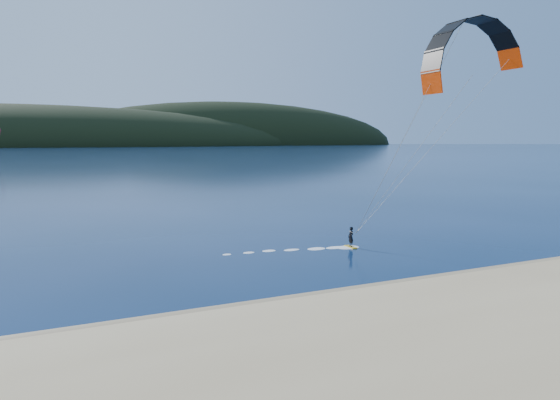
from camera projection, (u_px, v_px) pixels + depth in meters
name	position (u px, v px, depth m)	size (l,w,h in m)	color
ground	(282.00, 344.00, 21.55)	(1800.00, 1800.00, 0.00)	#071C3A
wet_sand	(246.00, 310.00, 25.62)	(220.00, 2.50, 0.10)	#876D4E
headland	(64.00, 146.00, 695.89)	(1200.00, 310.00, 140.00)	black
kitesurfer_near	(466.00, 81.00, 35.24)	(20.49, 9.93, 16.67)	gold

